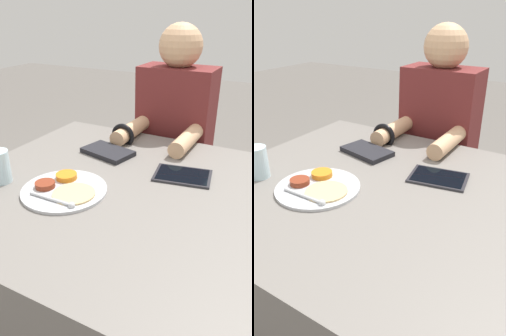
% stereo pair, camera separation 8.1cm
% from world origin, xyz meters
% --- Properties ---
extents(ground_plane, '(12.00, 12.00, 0.00)m').
position_xyz_m(ground_plane, '(0.00, 0.00, 0.00)').
color(ground_plane, '#605B56').
extents(dining_table, '(1.08, 1.02, 0.76)m').
position_xyz_m(dining_table, '(0.00, 0.00, 0.38)').
color(dining_table, slate).
rests_on(dining_table, ground_plane).
extents(thali_tray, '(0.28, 0.28, 0.03)m').
position_xyz_m(thali_tray, '(-0.13, -0.12, 0.76)').
color(thali_tray, '#B7BABF').
rests_on(thali_tray, dining_table).
extents(red_notebook, '(0.23, 0.17, 0.02)m').
position_xyz_m(red_notebook, '(-0.16, 0.21, 0.76)').
color(red_notebook, silver).
rests_on(red_notebook, dining_table).
extents(tablet_device, '(0.22, 0.17, 0.01)m').
position_xyz_m(tablet_device, '(0.18, 0.16, 0.76)').
color(tablet_device, '#28282D').
rests_on(tablet_device, dining_table).
extents(person_diner, '(0.37, 0.48, 1.25)m').
position_xyz_m(person_diner, '(-0.03, 0.65, 0.60)').
color(person_diner, black).
rests_on(person_diner, ground_plane).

